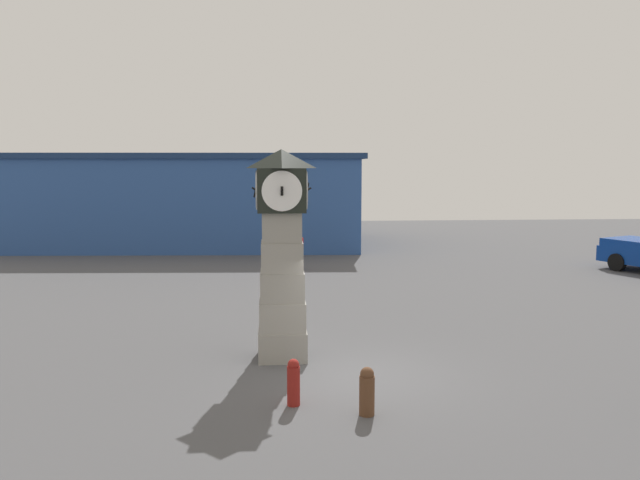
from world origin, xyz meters
name	(u,v)px	position (x,y,z in m)	size (l,w,h in m)	color
ground_plane	(358,375)	(0.00, 0.00, 0.00)	(78.73, 78.73, 0.00)	#4C4C4F
clock_tower	(282,254)	(-1.68, 1.46, 2.58)	(1.43, 1.51, 5.10)	gray
bollard_near_tower	(367,391)	(-0.15, -2.23, 0.47)	(0.29, 0.29, 0.94)	brown
bollard_mid_row	(294,382)	(-1.52, -1.64, 0.48)	(0.26, 0.26, 0.94)	maroon
pedestrian_by_cars	(298,249)	(-0.76, 14.42, 0.98)	(0.46, 0.38, 1.71)	#264CA5
warehouse_blue_far	(191,199)	(-6.87, 24.80, 2.70)	(21.07, 12.02, 5.37)	#2D5193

